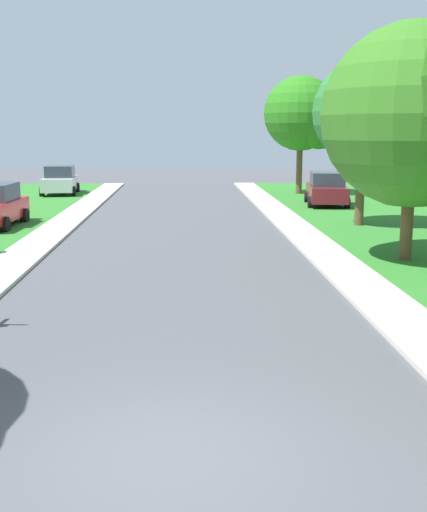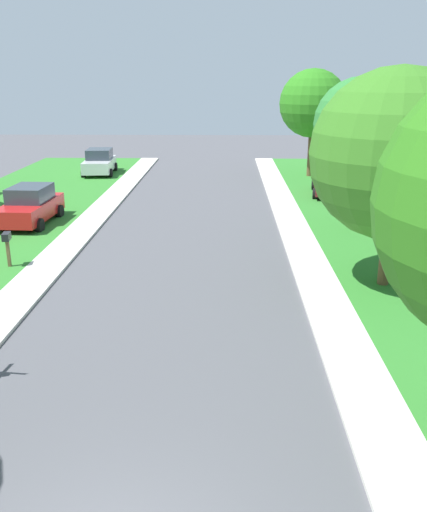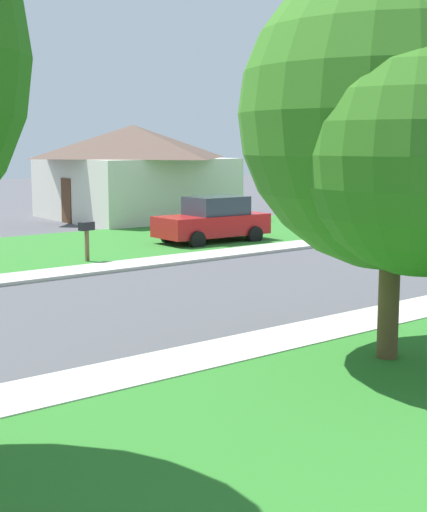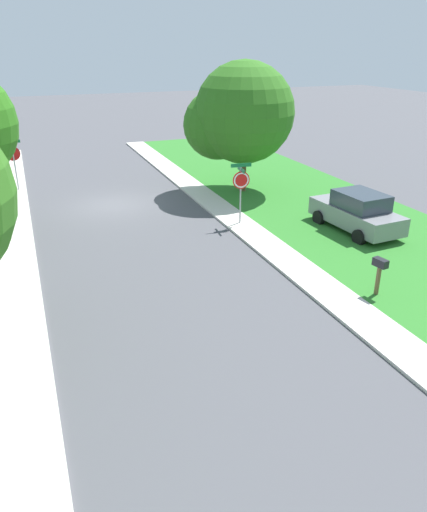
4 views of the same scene
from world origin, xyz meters
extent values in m
plane|color=#4C4C51|center=(0.00, 0.00, 0.00)|extent=(120.00, 120.00, 0.00)
cube|color=beige|center=(4.70, 12.00, 0.05)|extent=(1.40, 56.00, 0.10)
cube|color=beige|center=(-4.70, 12.00, 0.05)|extent=(1.40, 56.00, 0.10)
cube|color=maroon|center=(7.61, 25.66, 0.70)|extent=(2.31, 4.49, 0.76)
cube|color=#2D3842|center=(7.58, 25.46, 1.42)|extent=(1.85, 2.28, 0.68)
cylinder|color=black|center=(6.88, 27.09, 0.32)|extent=(0.32, 0.66, 0.64)
cylinder|color=black|center=(8.67, 26.87, 0.32)|extent=(0.32, 0.66, 0.64)
cylinder|color=black|center=(6.55, 24.44, 0.32)|extent=(0.32, 0.66, 0.64)
cylinder|color=black|center=(8.34, 24.22, 0.32)|extent=(0.32, 0.66, 0.64)
cube|color=silver|center=(-7.14, 32.27, 0.70)|extent=(2.10, 4.42, 0.76)
cube|color=#2D3842|center=(-7.15, 32.47, 1.42)|extent=(1.74, 2.21, 0.68)
cylinder|color=black|center=(-6.14, 31.01, 0.32)|extent=(0.28, 0.66, 0.64)
cylinder|color=black|center=(-7.94, 30.88, 0.32)|extent=(0.28, 0.66, 0.64)
cylinder|color=black|center=(-6.33, 33.67, 0.32)|extent=(0.28, 0.66, 0.64)
cylinder|color=black|center=(-8.13, 33.54, 0.32)|extent=(0.28, 0.66, 0.64)
cylinder|color=black|center=(-6.45, 17.36, 0.32)|extent=(0.26, 0.65, 0.64)
cylinder|color=black|center=(-6.36, 20.03, 0.32)|extent=(0.26, 0.65, 0.64)
cylinder|color=brown|center=(6.77, 11.27, 1.21)|extent=(0.36, 0.36, 2.41)
sphere|color=#34711F|center=(6.77, 11.27, 4.23)|extent=(5.21, 5.21, 5.21)
cylinder|color=brown|center=(7.28, 31.78, 1.65)|extent=(0.36, 0.36, 3.30)
sphere|color=#297619|center=(7.28, 31.78, 4.84)|extent=(4.40, 4.40, 4.40)
sphere|color=#297619|center=(8.27, 31.12, 4.29)|extent=(3.08, 3.08, 3.08)
cylinder|color=brown|center=(7.33, 18.38, 1.58)|extent=(0.36, 0.36, 3.15)
sphere|color=#2A732F|center=(7.33, 18.38, 4.55)|extent=(3.98, 3.98, 3.98)
sphere|color=#2A732F|center=(8.22, 17.79, 4.05)|extent=(2.79, 2.79, 2.79)
camera|label=1|loc=(0.25, -7.10, 3.80)|focal=45.32mm
camera|label=2|loc=(1.69, -5.54, 6.47)|focal=38.51mm
camera|label=3|loc=(14.87, 0.84, 3.77)|focal=53.81mm
camera|label=4|loc=(3.93, 23.77, 7.47)|focal=34.44mm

